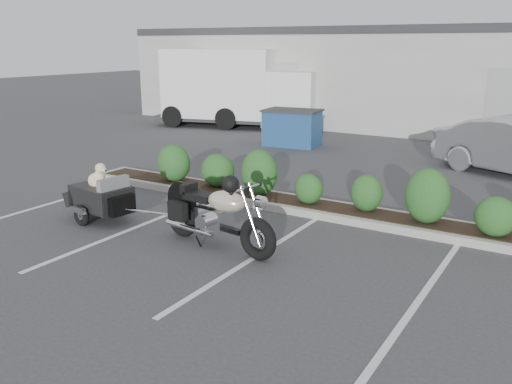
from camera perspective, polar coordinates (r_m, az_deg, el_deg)
The scene contains 7 objects.
ground at distance 9.96m, azimuth -4.22°, elevation -4.41°, with size 90.00×90.00×0.00m, color #38383A.
planter_kerb at distance 11.26m, azimuth 6.49°, elevation -1.70°, with size 12.00×1.00×0.15m, color #9E9E93.
building at distance 25.23m, azimuth 19.28°, elevation 11.46°, with size 26.00×10.00×4.00m, color #9EA099.
motorcycle at distance 9.14m, azimuth -4.18°, elevation -2.50°, with size 2.46×0.94×1.42m.
pet_trailer at distance 10.98m, azimuth -15.99°, elevation -0.39°, with size 1.99×1.13×1.17m.
dumpster at distance 18.45m, azimuth 3.82°, elevation 6.80°, with size 2.00×1.49×1.22m.
delivery_truck at distance 22.72m, azimuth -1.83°, elevation 10.70°, with size 7.17×3.79×3.13m.
Camera 1 is at (5.51, -7.58, 3.37)m, focal length 38.00 mm.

